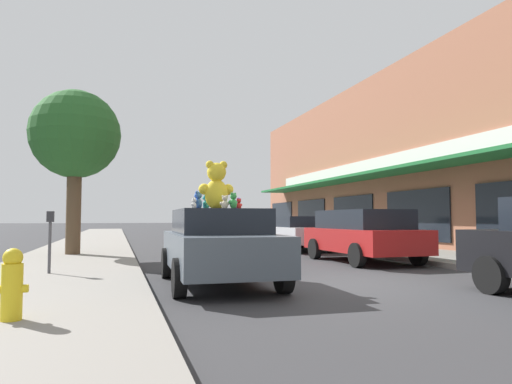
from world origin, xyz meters
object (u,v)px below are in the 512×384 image
object	(u,v)px
teddy_bear_teal	(206,202)
teddy_bear_purple	(239,204)
fire_hydrant	(12,284)
teddy_bear_black	(235,205)
teddy_bear_giant	(216,186)
plush_art_car	(219,244)
parking_meter	(50,234)
teddy_bear_green	(233,201)
parked_car_far_right	(295,231)
teddy_bear_cream	(225,202)
teddy_bear_blue	(198,201)
street_tree	(75,136)
parked_car_far_center	(362,234)
teddy_bear_red	(239,204)
teddy_bear_white	(194,204)

from	to	relation	value
teddy_bear_teal	teddy_bear_purple	bearing A→B (deg)	87.21
fire_hydrant	teddy_bear_black	bearing A→B (deg)	47.62
teddy_bear_black	teddy_bear_giant	bearing A→B (deg)	111.57
plush_art_car	parking_meter	bearing A→B (deg)	154.28
parking_meter	teddy_bear_green	bearing A→B (deg)	-29.66
teddy_bear_giant	parked_car_far_right	distance (m)	9.77
teddy_bear_cream	teddy_bear_blue	size ratio (longest dim) A/B	0.69
teddy_bear_blue	street_tree	size ratio (longest dim) A/B	0.07
parked_car_far_center	teddy_bear_red	bearing A→B (deg)	-144.42
teddy_bear_purple	fire_hydrant	world-z (taller)	teddy_bear_purple
teddy_bear_cream	teddy_bear_blue	distance (m)	0.90
teddy_bear_giant	street_tree	xyz separation A→B (m)	(-3.19, 6.74, 2.01)
teddy_bear_cream	street_tree	xyz separation A→B (m)	(-3.24, 7.24, 2.35)
teddy_bear_white	parking_meter	distance (m)	3.20
parked_car_far_right	parking_meter	size ratio (longest dim) A/B	3.66
teddy_bear_black	street_tree	bearing A→B (deg)	1.53
teddy_bear_purple	teddy_bear_white	size ratio (longest dim) A/B	1.18
teddy_bear_white	street_tree	world-z (taller)	street_tree
parked_car_far_right	street_tree	xyz separation A→B (m)	(-8.17, -1.59, 3.16)
teddy_bear_black	teddy_bear_teal	xyz separation A→B (m)	(-0.67, -0.19, 0.05)
plush_art_car	teddy_bear_cream	bearing A→B (deg)	-78.56
parked_car_far_center	fire_hydrant	distance (m)	10.07
parked_car_far_right	parked_car_far_center	bearing A→B (deg)	-90.00
plush_art_car	teddy_bear_purple	world-z (taller)	teddy_bear_purple
teddy_bear_purple	street_tree	xyz separation A→B (m)	(-3.70, 6.50, 2.35)
parked_car_far_center	street_tree	xyz separation A→B (m)	(-8.17, 3.71, 3.08)
teddy_bear_cream	teddy_bear_teal	size ratio (longest dim) A/B	0.79
teddy_bear_black	parked_car_far_right	size ratio (longest dim) A/B	0.05
teddy_bear_teal	fire_hydrant	distance (m)	4.78
teddy_bear_red	parking_meter	world-z (taller)	teddy_bear_red
teddy_bear_cream	teddy_bear_red	world-z (taller)	teddy_bear_cream
teddy_bear_purple	parked_car_far_center	distance (m)	5.32
teddy_bear_cream	teddy_bear_white	distance (m)	0.62
parked_car_far_right	fire_hydrant	bearing A→B (deg)	-124.72
teddy_bear_blue	parked_car_far_center	size ratio (longest dim) A/B	0.09
teddy_bear_white	plush_art_car	bearing A→B (deg)	126.03
teddy_bear_blue	parking_meter	size ratio (longest dim) A/B	0.30
teddy_bear_green	parking_meter	distance (m)	3.96
teddy_bear_red	parked_car_far_right	bearing A→B (deg)	-136.92
teddy_bear_giant	teddy_bear_teal	world-z (taller)	teddy_bear_giant
teddy_bear_cream	parked_car_far_center	size ratio (longest dim) A/B	0.06
plush_art_car	parked_car_far_right	xyz separation A→B (m)	(4.98, 8.54, -0.02)
teddy_bear_purple	fire_hydrant	xyz separation A→B (m)	(-3.48, -3.38, -1.02)
parking_meter	teddy_bear_giant	bearing A→B (deg)	-24.17
teddy_bear_black	teddy_bear_red	size ratio (longest dim) A/B	1.05
parked_car_far_right	teddy_bear_purple	bearing A→B (deg)	-118.92
teddy_bear_giant	teddy_bear_white	xyz separation A→B (m)	(-0.47, -0.17, -0.36)
teddy_bear_green	teddy_bear_purple	world-z (taller)	teddy_bear_green
teddy_bear_cream	parked_car_far_center	distance (m)	6.11
teddy_bear_black	fire_hydrant	bearing A→B (deg)	107.17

